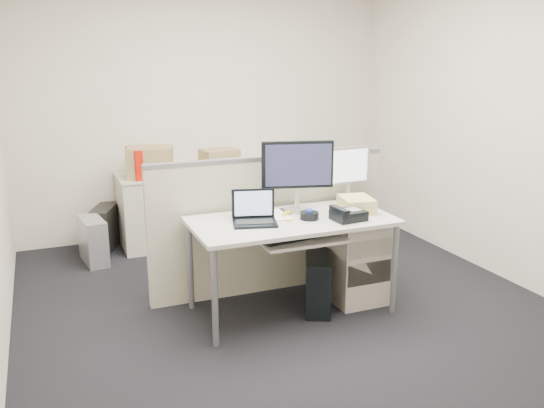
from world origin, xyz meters
name	(u,v)px	position (x,y,z in m)	size (l,w,h in m)	color
floor	(291,310)	(0.00, 0.00, -0.01)	(4.00, 4.50, 0.01)	black
wall_back	(206,108)	(0.00, 2.25, 1.35)	(4.00, 0.02, 2.70)	beige
wall_right	(510,123)	(2.00, 0.00, 1.35)	(0.02, 4.50, 2.70)	beige
desk	(292,227)	(0.00, 0.00, 0.66)	(1.50, 0.75, 0.73)	beige
keyboard_tray	(302,240)	(0.00, -0.18, 0.62)	(0.62, 0.32, 0.02)	beige
drawer_pedestal	(352,259)	(0.55, 0.05, 0.33)	(0.40, 0.55, 0.65)	#AEA698
cubicle_partition	(270,226)	(0.00, 0.45, 0.55)	(2.00, 0.06, 1.10)	beige
back_counter	(217,205)	(0.00, 1.93, 0.36)	(2.00, 0.60, 0.72)	#AEA698
monitor_main	(297,177)	(0.12, 0.18, 1.01)	(0.55, 0.21, 0.55)	black
monitor_small	(349,175)	(0.65, 0.32, 0.95)	(0.36, 0.18, 0.44)	#B7B7BC
laptop	(255,208)	(-0.30, -0.02, 0.85)	(0.31, 0.23, 0.23)	black
trackball	(309,216)	(0.12, -0.05, 0.76)	(0.14, 0.14, 0.05)	black
desk_phone	(349,215)	(0.37, -0.18, 0.77)	(0.23, 0.19, 0.07)	black
paper_stack	(271,216)	(-0.12, 0.12, 0.74)	(0.24, 0.31, 0.01)	white
sticky_pad	(286,219)	(-0.05, 0.00, 0.74)	(0.08, 0.08, 0.01)	yellow
travel_mug	(237,204)	(-0.35, 0.22, 0.82)	(0.09, 0.09, 0.18)	black
banana	(287,213)	(0.00, 0.10, 0.75)	(0.17, 0.04, 0.04)	gold
cellphone	(286,211)	(0.04, 0.20, 0.74)	(0.06, 0.11, 0.02)	black
manila_folders	(356,204)	(0.55, 0.01, 0.78)	(0.23, 0.29, 0.11)	#DBCA79
keyboard	(293,236)	(-0.05, -0.14, 0.64)	(0.49, 0.17, 0.03)	black
pc_tower_desk	(318,282)	(0.20, -0.05, 0.22)	(0.19, 0.46, 0.43)	black
pc_tower_spare_dark	(105,228)	(-1.15, 2.03, 0.21)	(0.18, 0.46, 0.43)	black
pc_tower_spare_silver	(93,240)	(-1.30, 1.66, 0.21)	(0.18, 0.46, 0.43)	#B7B7BC
cardboard_box_left	(150,163)	(-0.70, 1.81, 0.88)	(0.43, 0.32, 0.32)	#A18852
cardboard_box_right	(220,162)	(0.00, 1.81, 0.85)	(0.35, 0.27, 0.25)	#A18852
red_binder	(135,164)	(-0.85, 1.83, 0.88)	(0.08, 0.33, 0.31)	#B71204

